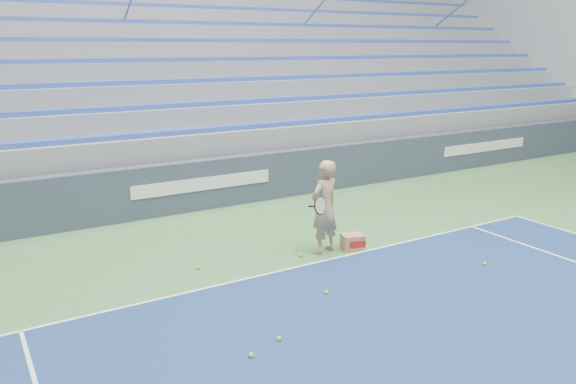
# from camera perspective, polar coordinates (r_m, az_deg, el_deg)

# --- Properties ---
(sponsor_barrier) EXTENTS (30.00, 0.32, 1.10)m
(sponsor_barrier) POSITION_cam_1_polar(r_m,az_deg,el_deg) (12.48, -8.82, 0.74)
(sponsor_barrier) COLOR #353D51
(sponsor_barrier) RESTS_ON ground
(bleachers) EXTENTS (31.00, 9.15, 7.30)m
(bleachers) POSITION_cam_1_polar(r_m,az_deg,el_deg) (17.59, -16.30, 10.31)
(bleachers) COLOR gray
(bleachers) RESTS_ON ground
(tennis_player) EXTENTS (0.95, 0.89, 1.64)m
(tennis_player) POSITION_cam_1_polar(r_m,az_deg,el_deg) (9.66, 3.70, -1.55)
(tennis_player) COLOR tan
(tennis_player) RESTS_ON ground
(ball_box) EXTENTS (0.44, 0.39, 0.28)m
(ball_box) POSITION_cam_1_polar(r_m,az_deg,el_deg) (10.04, 6.58, -5.08)
(ball_box) COLOR #AB7952
(ball_box) RESTS_ON ground
(tennis_ball_0) EXTENTS (0.07, 0.07, 0.07)m
(tennis_ball_0) POSITION_cam_1_polar(r_m,az_deg,el_deg) (9.84, 19.34, -6.91)
(tennis_ball_0) COLOR #B6D52B
(tennis_ball_0) RESTS_ON ground
(tennis_ball_1) EXTENTS (0.07, 0.07, 0.07)m
(tennis_ball_1) POSITION_cam_1_polar(r_m,az_deg,el_deg) (9.66, 1.33, -6.45)
(tennis_ball_1) COLOR #B6D52B
(tennis_ball_1) RESTS_ON ground
(tennis_ball_2) EXTENTS (0.07, 0.07, 0.07)m
(tennis_ball_2) POSITION_cam_1_polar(r_m,az_deg,el_deg) (9.28, -9.11, -7.56)
(tennis_ball_2) COLOR #B6D52B
(tennis_ball_2) RESTS_ON ground
(tennis_ball_3) EXTENTS (0.07, 0.07, 0.07)m
(tennis_ball_3) POSITION_cam_1_polar(r_m,az_deg,el_deg) (7.10, -0.94, -14.67)
(tennis_ball_3) COLOR #B6D52B
(tennis_ball_3) RESTS_ON ground
(tennis_ball_4) EXTENTS (0.07, 0.07, 0.07)m
(tennis_ball_4) POSITION_cam_1_polar(r_m,az_deg,el_deg) (6.79, -3.78, -16.22)
(tennis_ball_4) COLOR #B6D52B
(tennis_ball_4) RESTS_ON ground
(tennis_ball_5) EXTENTS (0.07, 0.07, 0.07)m
(tennis_ball_5) POSITION_cam_1_polar(r_m,az_deg,el_deg) (8.31, 3.94, -10.12)
(tennis_ball_5) COLOR #B6D52B
(tennis_ball_5) RESTS_ON ground
(tennis_ball_6) EXTENTS (0.07, 0.07, 0.07)m
(tennis_ball_6) POSITION_cam_1_polar(r_m,az_deg,el_deg) (10.16, 6.01, -5.45)
(tennis_ball_6) COLOR #B6D52B
(tennis_ball_6) RESTS_ON ground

